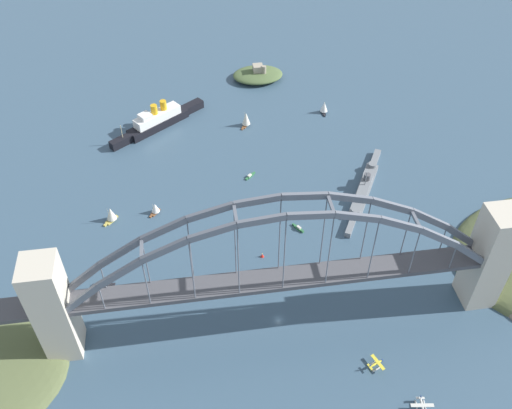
{
  "coord_description": "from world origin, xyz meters",
  "views": [
    {
      "loc": [
        -36.21,
        -165.39,
        241.68
      ],
      "look_at": [
        0.0,
        79.66,
        8.0
      ],
      "focal_mm": 39.09,
      "sensor_mm": 36.0,
      "label": 1
    }
  ],
  "objects_px": {
    "seaplane_taxiing_near_bridge": "(421,405)",
    "channel_marker_buoy": "(262,255)",
    "harbor_arch_bridge": "(280,279)",
    "small_boat_0": "(155,208)",
    "ocean_liner": "(158,120)",
    "small_boat_7": "(244,279)",
    "seaplane_second_in_formation": "(376,364)",
    "small_boat_2": "(324,107)",
    "small_boat_5": "(111,214)",
    "small_boat_3": "(298,228)",
    "naval_cruiser": "(364,188)",
    "small_boat_1": "(104,284)",
    "fort_island_mid_harbor": "(258,75)",
    "small_boat_4": "(246,119)",
    "small_boat_6": "(250,176)"
  },
  "relations": [
    {
      "from": "naval_cruiser",
      "to": "seaplane_taxiing_near_bridge",
      "type": "bearing_deg",
      "value": -96.37
    },
    {
      "from": "naval_cruiser",
      "to": "small_boat_7",
      "type": "bearing_deg",
      "value": -144.86
    },
    {
      "from": "seaplane_taxiing_near_bridge",
      "to": "small_boat_1",
      "type": "xyz_separation_m",
      "value": [
        -146.31,
        92.82,
        -1.22
      ]
    },
    {
      "from": "harbor_arch_bridge",
      "to": "small_boat_7",
      "type": "relative_size",
      "value": 29.06
    },
    {
      "from": "small_boat_2",
      "to": "small_boat_6",
      "type": "height_order",
      "value": "small_boat_2"
    },
    {
      "from": "small_boat_5",
      "to": "fort_island_mid_harbor",
      "type": "bearing_deg",
      "value": 53.31
    },
    {
      "from": "fort_island_mid_harbor",
      "to": "ocean_liner",
      "type": "bearing_deg",
      "value": -145.43
    },
    {
      "from": "fort_island_mid_harbor",
      "to": "small_boat_5",
      "type": "relative_size",
      "value": 3.6
    },
    {
      "from": "naval_cruiser",
      "to": "small_boat_5",
      "type": "relative_size",
      "value": 6.76
    },
    {
      "from": "harbor_arch_bridge",
      "to": "small_boat_0",
      "type": "xyz_separation_m",
      "value": [
        -61.6,
        89.8,
        -29.52
      ]
    },
    {
      "from": "small_boat_4",
      "to": "seaplane_taxiing_near_bridge",
      "type": "bearing_deg",
      "value": -77.92
    },
    {
      "from": "small_boat_5",
      "to": "harbor_arch_bridge",
      "type": "bearing_deg",
      "value": -44.61
    },
    {
      "from": "small_boat_6",
      "to": "small_boat_7",
      "type": "bearing_deg",
      "value": -100.24
    },
    {
      "from": "seaplane_second_in_formation",
      "to": "small_boat_2",
      "type": "distance_m",
      "value": 217.36
    },
    {
      "from": "small_boat_2",
      "to": "fort_island_mid_harbor",
      "type": "bearing_deg",
      "value": 126.93
    },
    {
      "from": "small_boat_0",
      "to": "small_boat_2",
      "type": "relative_size",
      "value": 0.8
    },
    {
      "from": "seaplane_taxiing_near_bridge",
      "to": "channel_marker_buoy",
      "type": "height_order",
      "value": "seaplane_taxiing_near_bridge"
    },
    {
      "from": "small_boat_1",
      "to": "small_boat_5",
      "type": "relative_size",
      "value": 1.08
    },
    {
      "from": "naval_cruiser",
      "to": "small_boat_5",
      "type": "bearing_deg",
      "value": -178.95
    },
    {
      "from": "ocean_liner",
      "to": "seaplane_taxiing_near_bridge",
      "type": "height_order",
      "value": "ocean_liner"
    },
    {
      "from": "seaplane_taxiing_near_bridge",
      "to": "small_boat_2",
      "type": "height_order",
      "value": "small_boat_2"
    },
    {
      "from": "small_boat_5",
      "to": "channel_marker_buoy",
      "type": "bearing_deg",
      "value": -26.32
    },
    {
      "from": "small_boat_4",
      "to": "fort_island_mid_harbor",
      "type": "bearing_deg",
      "value": 74.0
    },
    {
      "from": "naval_cruiser",
      "to": "channel_marker_buoy",
      "type": "height_order",
      "value": "naval_cruiser"
    },
    {
      "from": "fort_island_mid_harbor",
      "to": "small_boat_2",
      "type": "distance_m",
      "value": 70.8
    },
    {
      "from": "ocean_liner",
      "to": "small_boat_3",
      "type": "bearing_deg",
      "value": -55.78
    },
    {
      "from": "small_boat_7",
      "to": "channel_marker_buoy",
      "type": "relative_size",
      "value": 3.46
    },
    {
      "from": "small_boat_2",
      "to": "small_boat_0",
      "type": "bearing_deg",
      "value": -144.35
    },
    {
      "from": "small_boat_4",
      "to": "harbor_arch_bridge",
      "type": "bearing_deg",
      "value": -92.15
    },
    {
      "from": "ocean_liner",
      "to": "small_boat_7",
      "type": "height_order",
      "value": "ocean_liner"
    },
    {
      "from": "harbor_arch_bridge",
      "to": "small_boat_1",
      "type": "relative_size",
      "value": 22.3
    },
    {
      "from": "small_boat_2",
      "to": "small_boat_3",
      "type": "xyz_separation_m",
      "value": [
        -44.36,
        -119.57,
        -4.08
      ]
    },
    {
      "from": "small_boat_1",
      "to": "small_boat_3",
      "type": "relative_size",
      "value": 1.5
    },
    {
      "from": "small_boat_0",
      "to": "small_boat_7",
      "type": "bearing_deg",
      "value": -52.07
    },
    {
      "from": "ocean_liner",
      "to": "seaplane_taxiing_near_bridge",
      "type": "relative_size",
      "value": 6.62
    },
    {
      "from": "small_boat_0",
      "to": "seaplane_second_in_formation",
      "type": "bearing_deg",
      "value": -49.96
    },
    {
      "from": "fort_island_mid_harbor",
      "to": "channel_marker_buoy",
      "type": "relative_size",
      "value": 15.0
    },
    {
      "from": "naval_cruiser",
      "to": "seaplane_taxiing_near_bridge",
      "type": "distance_m",
      "value": 147.37
    },
    {
      "from": "ocean_liner",
      "to": "naval_cruiser",
      "type": "relative_size",
      "value": 0.91
    },
    {
      "from": "seaplane_taxiing_near_bridge",
      "to": "fort_island_mid_harbor",
      "type": "bearing_deg",
      "value": 95.93
    },
    {
      "from": "naval_cruiser",
      "to": "small_boat_6",
      "type": "distance_m",
      "value": 75.38
    },
    {
      "from": "small_boat_7",
      "to": "small_boat_1",
      "type": "bearing_deg",
      "value": 174.56
    },
    {
      "from": "small_boat_4",
      "to": "channel_marker_buoy",
      "type": "relative_size",
      "value": 4.7
    },
    {
      "from": "small_boat_3",
      "to": "naval_cruiser",
      "type": "bearing_deg",
      "value": 28.91
    },
    {
      "from": "small_boat_0",
      "to": "ocean_liner",
      "type": "bearing_deg",
      "value": 87.56
    },
    {
      "from": "small_boat_2",
      "to": "small_boat_5",
      "type": "bearing_deg",
      "value": -148.5
    },
    {
      "from": "small_boat_7",
      "to": "channel_marker_buoy",
      "type": "distance_m",
      "value": 19.71
    },
    {
      "from": "seaplane_taxiing_near_bridge",
      "to": "small_boat_3",
      "type": "distance_m",
      "value": 123.81
    },
    {
      "from": "harbor_arch_bridge",
      "to": "small_boat_3",
      "type": "bearing_deg",
      "value": 69.67
    },
    {
      "from": "small_boat_0",
      "to": "small_boat_2",
      "type": "bearing_deg",
      "value": 35.65
    }
  ]
}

